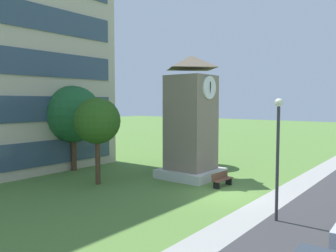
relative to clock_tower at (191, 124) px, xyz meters
The scene contains 8 objects.
ground_plane 6.14m from the clock_tower, 122.78° to the right, with size 160.00×160.00×0.00m, color #567F38.
kerb_strip 8.11m from the clock_tower, 111.50° to the right, with size 120.00×1.60×0.01m, color #9E9E99.
clock_tower is the anchor object (origin of this frame).
park_bench 4.55m from the clock_tower, 108.45° to the right, with size 1.82×0.58×0.88m.
street_lamp 9.44m from the clock_tower, 122.36° to the right, with size 0.36×0.36×5.45m.
tree_near_tower 4.50m from the clock_tower, 29.16° to the left, with size 3.73×3.73×5.57m.
tree_streetside 6.45m from the clock_tower, 145.81° to the left, with size 2.97×2.97×5.58m.
tree_by_building 9.23m from the clock_tower, 112.28° to the left, with size 4.35×4.35×6.53m.
Camera 1 is at (-17.25, -9.21, 5.30)m, focal length 36.78 mm.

